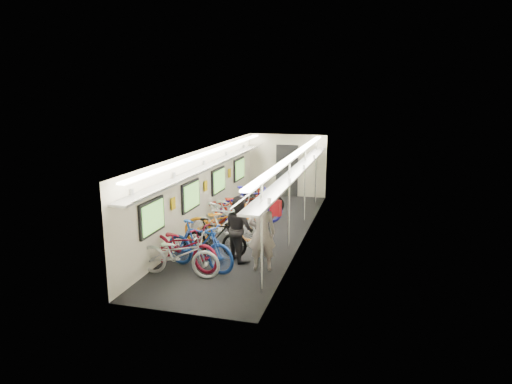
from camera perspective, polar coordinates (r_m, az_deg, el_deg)
The scene contains 14 objects.
train_car_shell at distance 13.60m, azimuth -1.11°, elevation 2.50°, with size 10.00×10.00×10.00m.
bicycle_0 at distance 10.31m, azimuth -9.62°, elevation -7.66°, with size 0.67×1.92×1.01m, color #B7B7BC.
bicycle_1 at distance 10.57m, azimuth -7.10°, elevation -6.68°, with size 0.54×1.90×1.14m, color #1C46AB.
bicycle_2 at distance 10.74m, azimuth -9.21°, elevation -6.62°, with size 0.71×2.05×1.07m, color maroon.
bicycle_3 at distance 11.34m, azimuth -5.22°, elevation -5.70°, with size 0.46×1.64×0.98m, color black.
bicycle_4 at distance 12.34m, azimuth -3.97°, elevation -3.79°, with size 0.75×2.15×1.13m, color orange.
bicycle_5 at distance 12.20m, azimuth -4.21°, elevation -3.99°, with size 0.53×1.88×1.13m, color silver.
bicycle_6 at distance 13.42m, azimuth -3.24°, elevation -2.37°, with size 0.77×2.20×1.16m, color #B0AEB3.
bicycle_7 at distance 14.08m, azimuth -0.63°, elevation -1.59°, with size 0.55×1.95×1.17m, color #1F1BA7.
bicycle_8 at distance 13.98m, azimuth -2.08°, elevation -1.75°, with size 0.76×2.19×1.15m, color maroon.
bicycle_9 at distance 15.37m, azimuth 0.67°, elevation -0.77°, with size 0.46×1.61×0.97m, color black.
passenger_near at distance 10.37m, azimuth 0.74°, elevation -5.18°, with size 0.64×0.42×1.75m, color gray.
passenger_mid at distance 10.98m, azimuth -2.09°, elevation -4.58°, with size 0.78×0.61×1.60m, color black.
backpack at distance 10.96m, azimuth 2.48°, elevation -2.00°, with size 0.26×0.14×0.38m, color #B3111A.
Camera 1 is at (3.40, -12.13, 4.05)m, focal length 32.00 mm.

